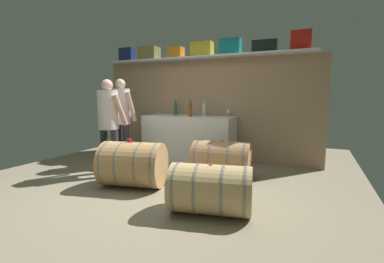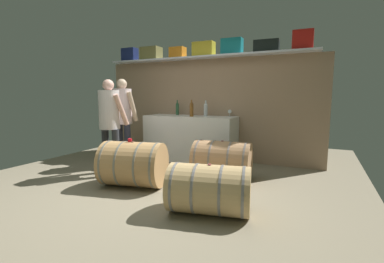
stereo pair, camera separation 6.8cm
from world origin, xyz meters
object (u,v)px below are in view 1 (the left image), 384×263
(work_cabinet, at_px, (189,138))
(wine_glass, at_px, (228,112))
(tasting_cup, at_px, (129,140))
(toolcase_orange, at_px, (176,53))
(toolcase_navy, at_px, (127,55))
(wine_bottle_clear, at_px, (204,109))
(toolcase_olive, at_px, (149,54))
(wine_bottle_amber, at_px, (190,109))
(wine_barrel_flank, at_px, (222,161))
(winemaker_pouring, at_px, (121,113))
(toolcase_teal, at_px, (230,47))
(toolcase_red, at_px, (301,41))
(visitor_tasting, at_px, (109,117))
(toolcase_black, at_px, (265,47))
(wine_bottle_green, at_px, (176,108))
(toolcase_yellow, at_px, (202,49))
(wine_barrel_far, at_px, (211,189))
(wine_barrel_near, at_px, (133,164))

(work_cabinet, bearing_deg, wine_glass, 17.20)
(tasting_cup, bearing_deg, toolcase_orange, 97.74)
(toolcase_navy, distance_m, wine_bottle_clear, 2.23)
(toolcase_olive, relative_size, wine_bottle_amber, 1.30)
(wine_bottle_amber, xyz_separation_m, wine_barrel_flank, (0.91, -0.81, -0.74))
(toolcase_olive, distance_m, wine_bottle_amber, 1.64)
(wine_barrel_flank, relative_size, winemaker_pouring, 0.57)
(toolcase_navy, relative_size, work_cabinet, 0.19)
(toolcase_navy, xyz_separation_m, toolcase_teal, (2.37, 0.00, 0.00))
(toolcase_red, bearing_deg, visitor_tasting, -151.10)
(visitor_tasting, bearing_deg, toolcase_black, 48.29)
(wine_glass, bearing_deg, toolcase_teal, -21.23)
(toolcase_navy, bearing_deg, toolcase_orange, 0.88)
(toolcase_red, relative_size, winemaker_pouring, 0.21)
(wine_bottle_amber, distance_m, wine_glass, 0.74)
(toolcase_black, bearing_deg, toolcase_navy, 177.15)
(toolcase_red, height_order, wine_bottle_green, toolcase_red)
(toolcase_yellow, bearing_deg, toolcase_olive, -179.79)
(wine_bottle_clear, relative_size, wine_barrel_flank, 0.33)
(winemaker_pouring, bearing_deg, wine_barrel_far, -8.32)
(work_cabinet, xyz_separation_m, wine_barrel_far, (1.26, -2.13, -0.17))
(toolcase_orange, relative_size, work_cabinet, 0.17)
(toolcase_navy, bearing_deg, wine_barrel_near, -51.02)
(toolcase_navy, xyz_separation_m, wine_bottle_green, (1.23, -0.05, -1.17))
(toolcase_navy, relative_size, wine_barrel_near, 0.35)
(toolcase_yellow, xyz_separation_m, winemaker_pouring, (-1.17, -1.04, -1.21))
(toolcase_yellow, distance_m, wine_barrel_flank, 2.36)
(wine_barrel_flank, bearing_deg, toolcase_yellow, 119.53)
(toolcase_black, distance_m, wine_barrel_near, 3.06)
(toolcase_navy, relative_size, toolcase_red, 1.04)
(toolcase_orange, relative_size, winemaker_pouring, 0.19)
(toolcase_olive, bearing_deg, wine_barrel_near, -64.19)
(toolcase_red, height_order, wine_barrel_near, toolcase_red)
(wine_glass, xyz_separation_m, wine_barrel_near, (-0.81, -1.96, -0.67))
(toolcase_yellow, height_order, wine_bottle_amber, toolcase_yellow)
(toolcase_navy, relative_size, winemaker_pouring, 0.21)
(toolcase_olive, relative_size, wine_glass, 3.15)
(work_cabinet, xyz_separation_m, wine_barrel_near, (-0.07, -1.73, -0.13))
(wine_barrel_flank, distance_m, tasting_cup, 1.42)
(toolcase_olive, relative_size, wine_bottle_green, 1.36)
(wine_bottle_amber, height_order, tasting_cup, wine_bottle_amber)
(toolcase_navy, distance_m, toolcase_black, 3.00)
(toolcase_teal, relative_size, wine_glass, 2.92)
(wine_bottle_clear, distance_m, wine_barrel_far, 2.54)
(wine_glass, height_order, wine_barrel_flank, wine_glass)
(toolcase_black, distance_m, wine_barrel_far, 3.02)
(toolcase_red, distance_m, wine_bottle_green, 2.65)
(work_cabinet, bearing_deg, visitor_tasting, -119.64)
(toolcase_navy, height_order, toolcase_teal, toolcase_teal)
(toolcase_red, xyz_separation_m, winemaker_pouring, (-2.98, -1.04, -1.23))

